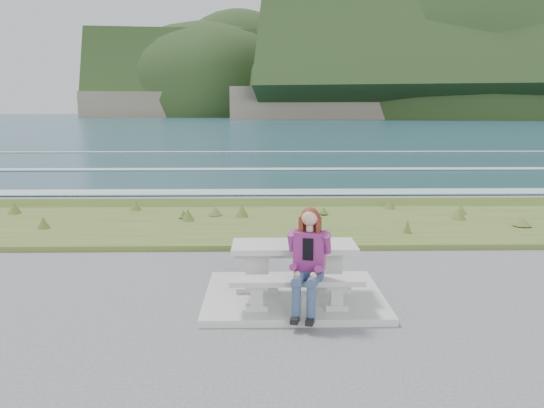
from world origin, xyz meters
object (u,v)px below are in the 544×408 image
Objects in this scene: bench_seaward at (291,257)px; picnic_table at (294,255)px; seated_woman at (307,276)px; bench_landward at (297,285)px.

picnic_table is at bearing -90.00° from bench_seaward.
bench_landward is at bearing 149.34° from seated_woman.
bench_seaward is at bearing 90.00° from picnic_table.
seated_woman is (0.13, -0.83, -0.06)m from picnic_table.
bench_landward is 1.40m from bench_seaward.
picnic_table is at bearing 113.66° from seated_woman.
bench_seaward is at bearing 109.69° from seated_woman.
picnic_table reaches higher than bench_seaward.
picnic_table is 0.74m from bench_landward.
picnic_table is 1.27× the size of seated_woman.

